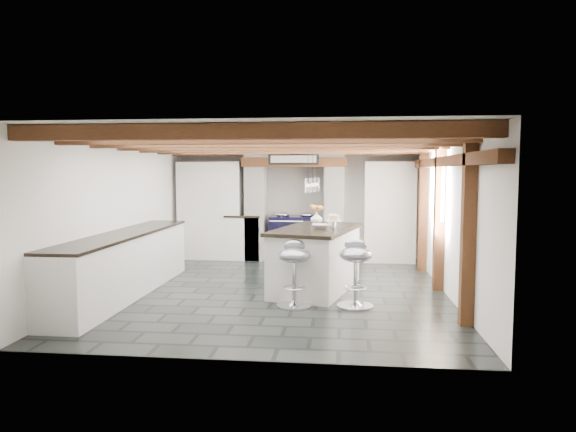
# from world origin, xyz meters

# --- Properties ---
(ground) EXTENTS (6.00, 6.00, 0.00)m
(ground) POSITION_xyz_m (0.00, 0.00, 0.00)
(ground) COLOR black
(ground) RESTS_ON ground
(room_shell) EXTENTS (6.00, 6.03, 6.00)m
(room_shell) POSITION_xyz_m (-0.61, 1.42, 1.07)
(room_shell) COLOR white
(room_shell) RESTS_ON ground
(range_cooker) EXTENTS (1.00, 0.63, 0.99)m
(range_cooker) POSITION_xyz_m (0.00, 2.68, 0.47)
(range_cooker) COLOR black
(range_cooker) RESTS_ON ground
(kitchen_island) EXTENTS (1.46, 2.13, 1.28)m
(kitchen_island) POSITION_xyz_m (0.57, 0.04, 0.49)
(kitchen_island) COLOR white
(kitchen_island) RESTS_ON ground
(bar_stool_near) EXTENTS (0.54, 0.54, 0.91)m
(bar_stool_near) POSITION_xyz_m (1.14, -0.92, 0.56)
(bar_stool_near) COLOR silver
(bar_stool_near) RESTS_ON ground
(bar_stool_far) EXTENTS (0.53, 0.53, 0.89)m
(bar_stool_far) POSITION_xyz_m (0.33, -0.99, 0.55)
(bar_stool_far) COLOR silver
(bar_stool_far) RESTS_ON ground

